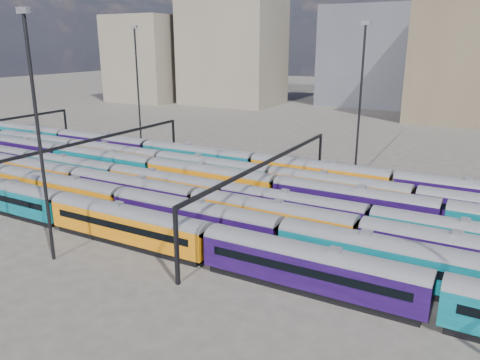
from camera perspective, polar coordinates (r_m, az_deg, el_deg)
The scene contains 13 objects.
ground at distance 66.92m, azimuth -4.39°, elevation -3.19°, with size 500.00×500.00×0.00m, color #44403A.
rake_0 at distance 44.43m, azimuth 8.53°, elevation -9.97°, with size 109.57×3.21×5.41m.
rake_1 at distance 62.19m, azimuth -14.26°, elevation -2.39°, with size 134.72×3.28×5.54m.
rake_2 at distance 61.05m, azimuth -5.45°, elevation -2.44°, with size 127.71×3.11×5.25m.
rake_3 at distance 64.39m, azimuth -1.93°, elevation -1.55°, with size 118.76×2.90×4.87m.
rake_4 at distance 71.16m, azimuth -3.71°, elevation 0.43°, with size 109.29×3.20×5.40m.
rake_5 at distance 76.70m, azimuth -3.47°, elevation 1.53°, with size 105.01×3.08×5.18m.
rake_6 at distance 84.00m, azimuth -5.24°, elevation 2.97°, with size 113.08×3.31×5.59m.
gantry_1 at distance 77.51m, azimuth -17.03°, elevation 4.08°, with size 0.35×40.35×8.03m.
gantry_2 at distance 60.19m, azimuth 3.47°, elevation 1.34°, with size 0.35×40.35×8.03m.
mast_1 at distance 99.12m, azimuth -12.36°, elevation 11.20°, with size 1.40×0.50×25.60m.
mast_2 at distance 50.87m, azimuth -23.39°, elevation 5.49°, with size 1.40×0.50×25.60m.
mast_3 at distance 79.53m, azimuth 14.48°, elevation 9.84°, with size 1.40×0.50×25.60m.
Camera 1 is at (34.75, -52.56, 22.53)m, focal length 35.00 mm.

